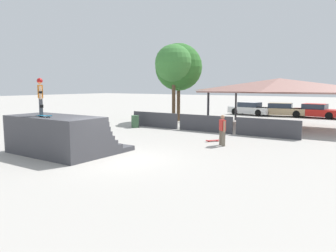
{
  "coord_description": "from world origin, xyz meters",
  "views": [
    {
      "loc": [
        8.93,
        -9.39,
        2.94
      ],
      "look_at": [
        -0.23,
        4.12,
        0.9
      ],
      "focal_mm": 35.0,
      "sensor_mm": 36.0,
      "label": 1
    }
  ],
  "objects_px": {
    "tree_far_back": "(179,67)",
    "parked_car_red": "(316,111)",
    "skateboard_on_ground": "(213,140)",
    "bystander_walking": "(222,129)",
    "trash_bin": "(135,121)",
    "tree_beside_pavilion": "(174,64)",
    "skater_on_deck": "(40,94)",
    "skateboard_on_deck": "(44,116)",
    "parked_car_white": "(250,109)",
    "parked_car_tan": "(281,110)"
  },
  "relations": [
    {
      "from": "skater_on_deck",
      "to": "parked_car_red",
      "type": "height_order",
      "value": "skater_on_deck"
    },
    {
      "from": "bystander_walking",
      "to": "trash_bin",
      "type": "distance_m",
      "value": 8.51
    },
    {
      "from": "skateboard_on_ground",
      "to": "tree_beside_pavilion",
      "type": "bearing_deg",
      "value": -99.01
    },
    {
      "from": "parked_car_white",
      "to": "parked_car_red",
      "type": "distance_m",
      "value": 5.98
    },
    {
      "from": "skateboard_on_deck",
      "to": "bystander_walking",
      "type": "relative_size",
      "value": 0.53
    },
    {
      "from": "trash_bin",
      "to": "parked_car_red",
      "type": "bearing_deg",
      "value": 57.92
    },
    {
      "from": "skater_on_deck",
      "to": "skateboard_on_ground",
      "type": "distance_m",
      "value": 8.71
    },
    {
      "from": "tree_beside_pavilion",
      "to": "parked_car_white",
      "type": "xyz_separation_m",
      "value": [
        2.76,
        9.74,
        -4.02
      ]
    },
    {
      "from": "skater_on_deck",
      "to": "bystander_walking",
      "type": "relative_size",
      "value": 1.06
    },
    {
      "from": "tree_beside_pavilion",
      "to": "trash_bin",
      "type": "height_order",
      "value": "tree_beside_pavilion"
    },
    {
      "from": "bystander_walking",
      "to": "trash_bin",
      "type": "height_order",
      "value": "bystander_walking"
    },
    {
      "from": "skateboard_on_deck",
      "to": "parked_car_tan",
      "type": "relative_size",
      "value": 0.17
    },
    {
      "from": "skater_on_deck",
      "to": "parked_car_white",
      "type": "distance_m",
      "value": 23.3
    },
    {
      "from": "trash_bin",
      "to": "parked_car_red",
      "type": "height_order",
      "value": "parked_car_red"
    },
    {
      "from": "skater_on_deck",
      "to": "tree_beside_pavilion",
      "type": "relative_size",
      "value": 0.26
    },
    {
      "from": "skateboard_on_deck",
      "to": "tree_far_back",
      "type": "xyz_separation_m",
      "value": [
        -2.83,
        14.74,
        2.7
      ]
    },
    {
      "from": "skater_on_deck",
      "to": "trash_bin",
      "type": "xyz_separation_m",
      "value": [
        -2.53,
        9.14,
        -2.14
      ]
    },
    {
      "from": "trash_bin",
      "to": "parked_car_tan",
      "type": "bearing_deg",
      "value": 66.67
    },
    {
      "from": "skater_on_deck",
      "to": "parked_car_white",
      "type": "xyz_separation_m",
      "value": [
        0.63,
        23.21,
        -1.96
      ]
    },
    {
      "from": "skater_on_deck",
      "to": "tree_far_back",
      "type": "bearing_deg",
      "value": 132.92
    },
    {
      "from": "bystander_walking",
      "to": "parked_car_white",
      "type": "relative_size",
      "value": 0.34
    },
    {
      "from": "skateboard_on_deck",
      "to": "parked_car_red",
      "type": "distance_m",
      "value": 24.68
    },
    {
      "from": "tree_beside_pavilion",
      "to": "tree_far_back",
      "type": "xyz_separation_m",
      "value": [
        -0.24,
        1.09,
        -0.22
      ]
    },
    {
      "from": "tree_beside_pavilion",
      "to": "skateboard_on_deck",
      "type": "bearing_deg",
      "value": -79.22
    },
    {
      "from": "skateboard_on_ground",
      "to": "tree_beside_pavilion",
      "type": "height_order",
      "value": "tree_beside_pavilion"
    },
    {
      "from": "skateboard_on_deck",
      "to": "parked_car_white",
      "type": "relative_size",
      "value": 0.18
    },
    {
      "from": "tree_beside_pavilion",
      "to": "parked_car_red",
      "type": "distance_m",
      "value": 14.04
    },
    {
      "from": "bystander_walking",
      "to": "parked_car_red",
      "type": "distance_m",
      "value": 17.53
    },
    {
      "from": "trash_bin",
      "to": "parked_car_tan",
      "type": "height_order",
      "value": "parked_car_tan"
    },
    {
      "from": "skateboard_on_ground",
      "to": "tree_far_back",
      "type": "bearing_deg",
      "value": -102.47
    },
    {
      "from": "tree_far_back",
      "to": "parked_car_red",
      "type": "xyz_separation_m",
      "value": [
        8.97,
        9.15,
        -3.8
      ]
    },
    {
      "from": "parked_car_white",
      "to": "tree_beside_pavilion",
      "type": "bearing_deg",
      "value": -96.3
    },
    {
      "from": "skateboard_on_deck",
      "to": "trash_bin",
      "type": "height_order",
      "value": "skateboard_on_deck"
    },
    {
      "from": "tree_beside_pavilion",
      "to": "parked_car_red",
      "type": "bearing_deg",
      "value": 49.56
    },
    {
      "from": "skater_on_deck",
      "to": "trash_bin",
      "type": "bearing_deg",
      "value": 139.13
    },
    {
      "from": "bystander_walking",
      "to": "tree_beside_pavilion",
      "type": "height_order",
      "value": "tree_beside_pavilion"
    },
    {
      "from": "tree_beside_pavilion",
      "to": "parked_car_white",
      "type": "height_order",
      "value": "tree_beside_pavilion"
    },
    {
      "from": "skateboard_on_deck",
      "to": "parked_car_white",
      "type": "xyz_separation_m",
      "value": [
        0.17,
        23.39,
        -1.1
      ]
    },
    {
      "from": "parked_car_tan",
      "to": "skateboard_on_deck",
      "type": "bearing_deg",
      "value": -106.29
    },
    {
      "from": "trash_bin",
      "to": "parked_car_tan",
      "type": "distance_m",
      "value": 15.51
    },
    {
      "from": "skateboard_on_ground",
      "to": "parked_car_red",
      "type": "xyz_separation_m",
      "value": [
        2.05,
        16.72,
        0.54
      ]
    },
    {
      "from": "tree_far_back",
      "to": "parked_car_red",
      "type": "height_order",
      "value": "tree_far_back"
    },
    {
      "from": "skateboard_on_deck",
      "to": "parked_car_tan",
      "type": "bearing_deg",
      "value": 81.43
    },
    {
      "from": "parked_car_tan",
      "to": "skater_on_deck",
      "type": "bearing_deg",
      "value": -107.46
    },
    {
      "from": "skateboard_on_ground",
      "to": "parked_car_tan",
      "type": "relative_size",
      "value": 0.16
    },
    {
      "from": "tree_beside_pavilion",
      "to": "parked_car_tan",
      "type": "distance_m",
      "value": 12.15
    },
    {
      "from": "tree_beside_pavilion",
      "to": "tree_far_back",
      "type": "height_order",
      "value": "tree_far_back"
    },
    {
      "from": "bystander_walking",
      "to": "tree_beside_pavilion",
      "type": "xyz_separation_m",
      "value": [
        -7.58,
        7.25,
        3.78
      ]
    },
    {
      "from": "tree_beside_pavilion",
      "to": "parked_car_red",
      "type": "xyz_separation_m",
      "value": [
        8.73,
        10.24,
        -4.02
      ]
    },
    {
      "from": "skater_on_deck",
      "to": "skateboard_on_ground",
      "type": "height_order",
      "value": "skater_on_deck"
    }
  ]
}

